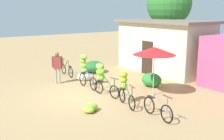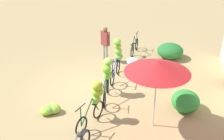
% 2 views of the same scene
% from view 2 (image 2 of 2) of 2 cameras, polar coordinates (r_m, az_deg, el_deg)
% --- Properties ---
extents(ground_plane, '(60.00, 60.00, 0.00)m').
position_cam_2_polar(ground_plane, '(10.84, -4.63, -3.66)').
color(ground_plane, tan).
extents(hedge_bush_front_left, '(1.27, 1.25, 0.72)m').
position_cam_2_polar(hedge_bush_front_left, '(13.59, 11.96, 3.90)').
color(hedge_bush_front_left, '#266B2D').
rests_on(hedge_bush_front_left, ground).
extents(hedge_bush_front_right, '(1.06, 0.94, 0.69)m').
position_cam_2_polar(hedge_bush_front_right, '(9.66, 14.99, -6.23)').
color(hedge_bush_front_right, '#2A8231').
rests_on(hedge_bush_front_right, ground).
extents(market_umbrella, '(1.91, 1.91, 2.22)m').
position_cam_2_polar(market_umbrella, '(7.86, 9.42, 0.72)').
color(market_umbrella, beige).
rests_on(market_umbrella, ground).
extents(bicycle_leftmost, '(1.66, 0.17, 0.96)m').
position_cam_2_polar(bicycle_leftmost, '(13.88, 4.69, 4.80)').
color(bicycle_leftmost, black).
rests_on(bicycle_leftmost, ground).
extents(bicycle_near_pile, '(1.71, 0.43, 1.66)m').
position_cam_2_polar(bicycle_near_pile, '(11.28, 1.12, 3.10)').
color(bicycle_near_pile, black).
rests_on(bicycle_near_pile, ground).
extents(bicycle_center_loaded, '(1.63, 0.48, 1.43)m').
position_cam_2_polar(bicycle_center_loaded, '(9.91, -1.04, -0.92)').
color(bicycle_center_loaded, black).
rests_on(bicycle_center_loaded, ground).
extents(bicycle_by_shop, '(1.54, 0.61, 1.35)m').
position_cam_2_polar(bicycle_by_shop, '(8.56, -3.53, -6.11)').
color(bicycle_by_shop, black).
rests_on(bicycle_by_shop, ground).
extents(banana_pile_on_ground, '(0.61, 0.70, 0.31)m').
position_cam_2_polar(banana_pile_on_ground, '(9.52, -12.60, -7.89)').
color(banana_pile_on_ground, '#79AD31').
rests_on(banana_pile_on_ground, ground).
extents(produce_sack, '(0.76, 0.83, 0.44)m').
position_cam_2_polar(produce_sack, '(12.45, 4.40, 1.61)').
color(produce_sack, silver).
rests_on(produce_sack, ground).
extents(person_vendor, '(0.38, 0.51, 1.68)m').
position_cam_2_polar(person_vendor, '(12.68, -1.39, 6.09)').
color(person_vendor, gray).
rests_on(person_vendor, ground).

